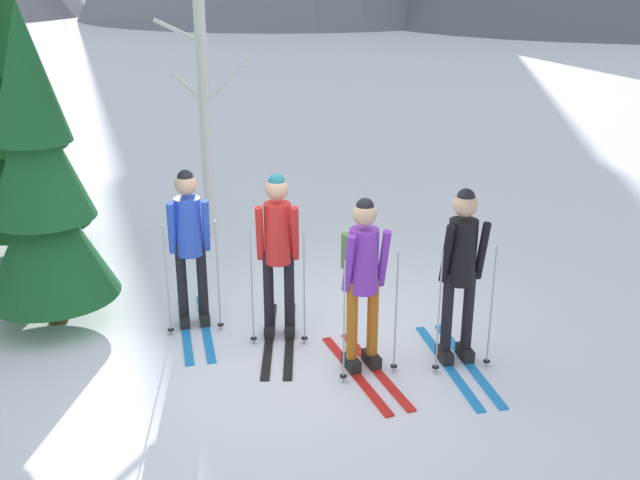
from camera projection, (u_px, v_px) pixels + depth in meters
ground_plane at (301, 347)px, 7.80m from camera, size 400.00×400.00×0.00m
skier_in_blue at (190, 242)px, 7.93m from camera, size 0.71×1.65×1.79m
skier_in_red at (278, 246)px, 7.70m from camera, size 0.61×1.71×1.82m
skier_in_purple at (363, 274)px, 7.06m from camera, size 0.89×1.57×1.78m
skier_in_black at (461, 269)px, 7.18m from camera, size 0.70×1.71×1.82m
pine_tree_near at (13, 115)px, 9.76m from camera, size 1.73×1.73×4.19m
pine_tree_far at (40, 185)px, 7.81m from camera, size 1.44×1.44×3.49m
birch_tree_tall at (204, 94)px, 10.31m from camera, size 1.32×0.34×4.12m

